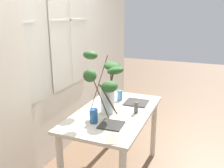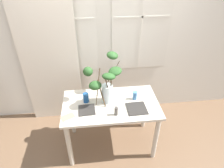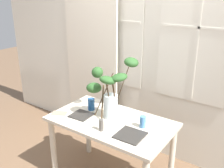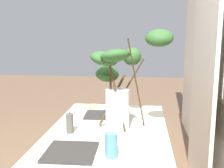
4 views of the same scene
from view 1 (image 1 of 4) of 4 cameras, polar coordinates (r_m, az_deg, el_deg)
The scene contains 9 objects.
back_wall_with_windows at distance 2.82m, azimuth -16.48°, elevation 7.43°, with size 5.25×0.14×2.68m.
dining_table at distance 2.59m, azimuth 0.53°, elevation -8.92°, with size 1.26×0.72×0.78m.
vase_with_branches at distance 2.40m, azimuth -1.54°, elevation 0.06°, with size 0.52×0.52×0.62m.
drinking_glass_blue_left at distance 2.27m, azimuth -4.28°, elevation -7.41°, with size 0.08×0.08×0.13m, color #235693.
drinking_glass_blue_right at distance 2.83m, azimuth 1.83°, elevation -2.66°, with size 0.06×0.06×0.12m, color #4C84BC.
plate_square_left at distance 2.24m, azimuth -0.13°, elevation -9.47°, with size 0.21×0.21×0.01m, color #2D2B28.
plate_square_right at distance 2.77m, azimuth 5.66°, elevation -4.30°, with size 0.25×0.25×0.01m, color #2D2B28.
napkin_folded at distance 2.01m, azimuth -0.13°, elevation -12.68°, with size 0.16×0.10×0.00m, color gray.
pillar_candle at distance 2.49m, azimuth 5.61°, elevation -5.47°, with size 0.04×0.04×0.13m.
Camera 1 is at (-2.18, -0.86, 1.76)m, focal length 39.35 mm.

